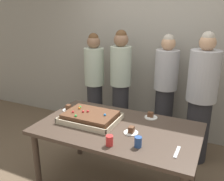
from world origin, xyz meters
TOP-DOWN VIEW (x-y plane):
  - interior_back_panel at (0.00, 1.60)m, footprint 8.00×0.12m
  - party_table at (0.00, 0.00)m, footprint 1.73×1.02m
  - sheet_cake at (-0.34, 0.01)m, footprint 0.63×0.46m
  - plated_slice_near_left at (0.18, -0.07)m, footprint 0.15×0.15m
  - plated_slice_near_right at (0.25, 0.38)m, footprint 0.15×0.15m
  - plated_slice_far_left at (-0.74, 0.16)m, footprint 0.15×0.15m
  - drink_cup_nearest at (0.09, -0.38)m, footprint 0.07×0.07m
  - drink_cup_middle at (0.33, -0.28)m, footprint 0.07×0.07m
  - cake_server_utensil at (0.68, -0.23)m, footprint 0.03×0.20m
  - person_serving_front at (0.21, 1.25)m, footprint 0.34×0.34m
  - person_green_shirt_behind at (-0.45, 1.12)m, footprint 0.32×0.32m
  - person_striped_tie_right at (0.73, 1.00)m, footprint 0.38×0.38m
  - person_far_right_suit at (-0.90, 1.12)m, footprint 0.31×0.31m

SIDE VIEW (x-z plane):
  - party_table at x=0.00m, z-range 0.31..1.10m
  - cake_server_utensil at x=0.68m, z-range 0.79..0.80m
  - plated_slice_near_right at x=0.25m, z-range 0.78..0.84m
  - plated_slice_far_left at x=-0.74m, z-range 0.77..0.85m
  - plated_slice_near_left at x=0.18m, z-range 0.77..0.85m
  - sheet_cake at x=-0.34m, z-range 0.78..0.90m
  - drink_cup_nearest at x=0.09m, z-range 0.79..0.89m
  - drink_cup_middle at x=0.33m, z-range 0.79..0.89m
  - person_serving_front at x=0.21m, z-range 0.03..1.70m
  - person_far_right_suit at x=-0.90m, z-range 0.04..1.70m
  - person_striped_tie_right at x=0.73m, z-range 0.02..1.77m
  - person_green_shirt_behind at x=-0.45m, z-range 0.05..1.76m
  - interior_back_panel at x=0.00m, z-range 0.00..3.00m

